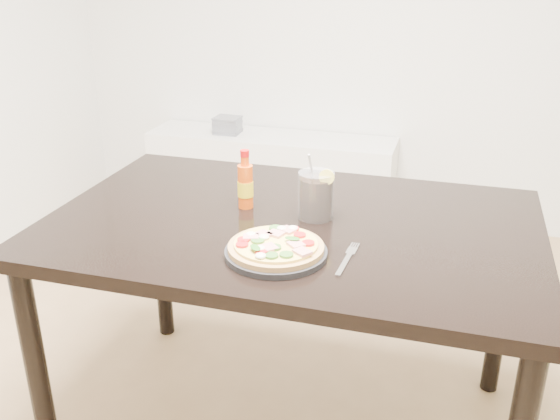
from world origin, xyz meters
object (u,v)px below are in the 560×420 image
(cola_cup, at_px, (316,196))
(plate, at_px, (276,253))
(pizza, at_px, (276,246))
(media_console, at_px, (271,178))
(fork, at_px, (348,258))
(hot_sauce_bottle, at_px, (245,185))
(dining_table, at_px, (292,246))

(cola_cup, bearing_deg, plate, -98.19)
(pizza, xyz_separation_m, media_console, (-0.59, 1.88, -0.53))
(cola_cup, relative_size, fork, 1.03)
(hot_sauce_bottle, distance_m, fork, 0.44)
(hot_sauce_bottle, height_order, media_console, hot_sauce_bottle)
(cola_cup, bearing_deg, hot_sauce_bottle, 176.58)
(plate, height_order, fork, plate)
(plate, height_order, media_console, plate)
(fork, xyz_separation_m, media_console, (-0.77, 1.85, -0.50))
(plate, height_order, hot_sauce_bottle, hot_sauce_bottle)
(cola_cup, relative_size, media_console, 0.14)
(fork, bearing_deg, media_console, 116.28)
(pizza, distance_m, cola_cup, 0.28)
(plate, xyz_separation_m, cola_cup, (0.04, 0.27, 0.06))
(plate, bearing_deg, dining_table, 95.29)
(pizza, height_order, cola_cup, cola_cup)
(dining_table, relative_size, fork, 7.42)
(plate, xyz_separation_m, media_console, (-0.60, 1.88, -0.51))
(pizza, relative_size, fork, 1.30)
(dining_table, height_order, plate, plate)
(pizza, bearing_deg, fork, 10.71)
(pizza, height_order, media_console, pizza)
(dining_table, distance_m, pizza, 0.25)
(dining_table, bearing_deg, cola_cup, 35.42)
(dining_table, relative_size, pizza, 5.73)
(dining_table, xyz_separation_m, media_console, (-0.57, 1.65, -0.42))
(pizza, xyz_separation_m, fork, (0.18, 0.03, -0.03))
(pizza, distance_m, hot_sauce_bottle, 0.34)
(fork, height_order, media_console, fork)
(pizza, relative_size, hot_sauce_bottle, 1.36)
(pizza, bearing_deg, cola_cup, 81.58)
(dining_table, xyz_separation_m, fork, (0.20, -0.19, 0.09))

